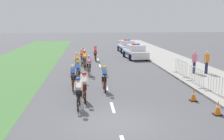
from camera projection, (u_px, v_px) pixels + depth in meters
name	position (u px, v px, depth m)	size (l,w,h in m)	color
ground_plane	(117.00, 122.00, 11.01)	(160.00, 160.00, 0.00)	#56565B
sidewalk_slab	(178.00, 64.00, 25.37)	(4.38, 60.00, 0.12)	#A3A099
kerb_edge	(155.00, 64.00, 25.18)	(0.16, 60.00, 0.13)	#9E9E99
grass_verge	(14.00, 67.00, 24.04)	(7.00, 60.00, 0.01)	#4C7F42
lane_markings_centre	(103.00, 74.00, 20.70)	(0.14, 25.60, 0.01)	white
cyclist_lead	(79.00, 92.00, 12.56)	(0.43, 1.72, 1.56)	black
cyclist_second	(84.00, 86.00, 13.76)	(0.45, 1.72, 1.56)	black
cyclist_third	(104.00, 78.00, 15.66)	(0.43, 1.72, 1.56)	black
cyclist_fourth	(73.00, 76.00, 16.03)	(0.42, 1.72, 1.56)	black
cyclist_fifth	(78.00, 72.00, 17.56)	(0.42, 1.72, 1.56)	black
cyclist_sixth	(89.00, 65.00, 20.29)	(0.42, 1.72, 1.56)	black
cyclist_seventh	(77.00, 62.00, 21.82)	(0.42, 1.72, 1.56)	black
cyclist_eighth	(85.00, 59.00, 23.08)	(0.43, 1.72, 1.56)	black
cyclist_ninth	(82.00, 57.00, 24.68)	(0.45, 1.72, 1.56)	black
cyclist_tenth	(84.00, 55.00, 26.05)	(0.45, 1.72, 1.56)	black
cyclist_eleventh	(95.00, 53.00, 27.41)	(0.42, 1.72, 1.56)	black
police_car_nearest	(135.00, 52.00, 29.08)	(2.28, 4.54, 1.59)	white
police_car_second	(127.00, 47.00, 35.11)	(2.09, 4.45, 1.59)	white
crowd_barrier_front	(219.00, 86.00, 14.25)	(0.60, 2.32, 1.07)	#B7BABF
crowd_barrier_middle	(196.00, 76.00, 16.78)	(0.54, 2.32, 1.07)	#B7BABF
crowd_barrier_rear	(181.00, 68.00, 19.80)	(0.53, 2.32, 1.07)	#B7BABF
traffic_cone_near	(218.00, 108.00, 11.79)	(0.36, 0.36, 0.64)	black
traffic_cone_mid	(194.00, 95.00, 13.83)	(0.36, 0.36, 0.64)	black
spectator_middle	(194.00, 60.00, 20.37)	(0.44, 0.41, 1.68)	#23284C
spectator_back	(207.00, 61.00, 20.25)	(0.46, 0.39, 1.68)	#23284C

